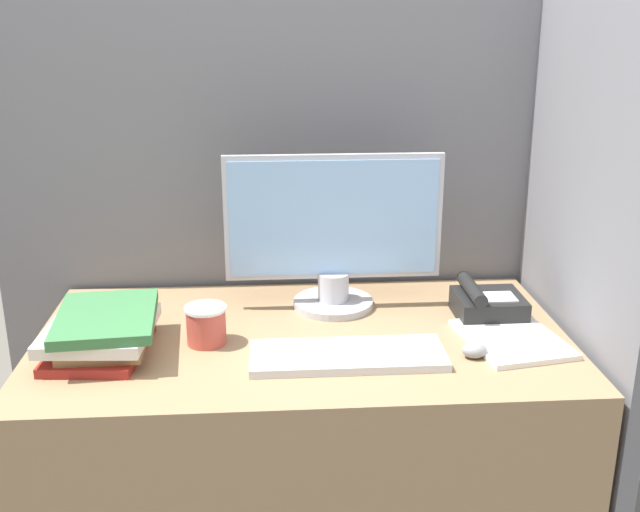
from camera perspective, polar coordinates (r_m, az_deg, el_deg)
name	(u,v)px	position (r m, az deg, el deg)	size (l,w,h in m)	color
cubicle_panel_rear	(296,254)	(2.22, -1.87, 0.18)	(1.72, 0.04, 1.69)	slate
cubicle_panel_right	(573,293)	(2.02, 18.72, -2.68)	(0.04, 0.79, 1.69)	slate
desk	(304,467)	(2.06, -1.26, -15.75)	(1.32, 0.73, 0.77)	#937551
monitor	(334,238)	(1.98, 1.04, 1.39)	(0.58, 0.22, 0.42)	#B7B7BC
keyboard	(347,356)	(1.75, 2.11, -7.60)	(0.45, 0.17, 0.02)	silver
mouse	(475,350)	(1.79, 11.70, -7.06)	(0.06, 0.05, 0.04)	gray
coffee_cup	(206,325)	(1.83, -8.67, -5.21)	(0.10, 0.10, 0.10)	#BF4C3F
book_stack	(103,332)	(1.84, -16.22, -5.59)	(0.27, 0.31, 0.10)	maroon
desk_telephone	(487,304)	(2.01, 12.58, -3.59)	(0.17, 0.18, 0.10)	black
paper_pile	(512,339)	(1.90, 14.42, -6.15)	(0.26, 0.30, 0.01)	white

